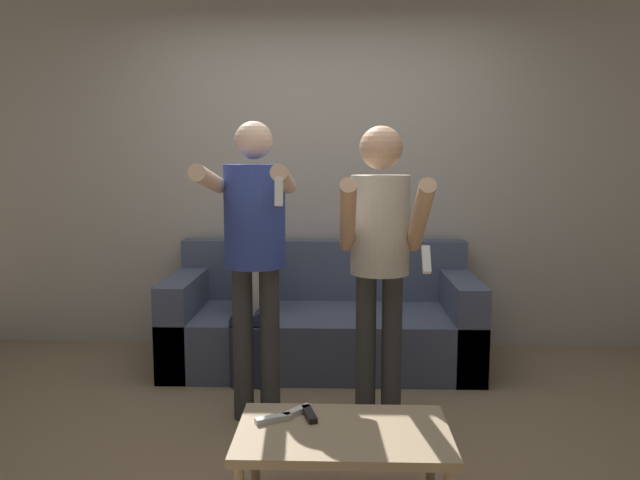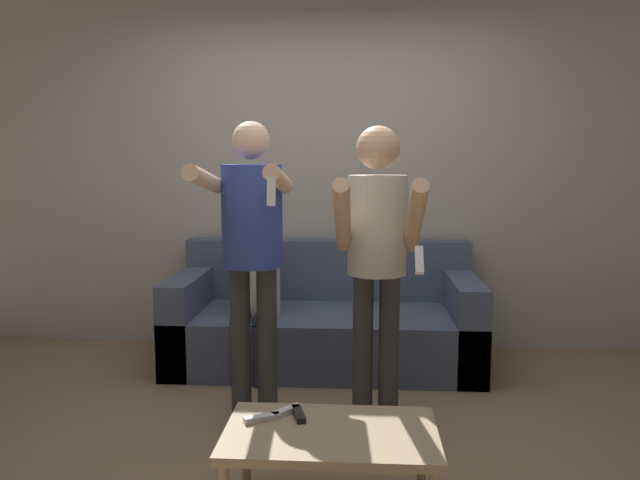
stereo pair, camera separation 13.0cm
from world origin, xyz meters
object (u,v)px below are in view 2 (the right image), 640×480
Objects in this scene: couch at (325,325)px; remote_mid at (298,414)px; coffee_table at (331,440)px; remote_far at (286,411)px; person_standing_left at (252,236)px; person_seated at (256,285)px; person_standing_right at (377,242)px; remote_near at (262,418)px.

couch is 1.80m from remote_mid.
coffee_table is at bearing -40.43° from remote_mid.
couch is at bearing 88.17° from remote_far.
couch is 15.32× the size of remote_far.
person_standing_left is 0.88m from person_seated.
couch is at bearing 108.71° from person_standing_right.
person_standing_left is at bearing 102.13° from remote_near.
person_seated is 1.61m from remote_far.
person_seated is 1.66m from remote_near.
person_standing_left is 1.05m from remote_far.
remote_near is (0.30, -1.62, -0.21)m from person_seated.
person_seated reaches higher than coffee_table.
person_standing_right reaches higher than remote_far.
person_seated is at bearing 135.69° from person_standing_right.
person_standing_right is 1.07m from remote_far.
person_seated reaches higher than remote_near.
person_standing_left is 1.47× the size of person_seated.
remote_far reaches higher than coffee_table.
couch reaches higher than remote_near.
coffee_table is at bearing -63.30° from person_standing_left.
remote_far is (0.09, 0.08, 0.00)m from remote_near.
remote_far is at bearing 142.92° from coffee_table.
remote_far is (-0.06, -1.77, 0.11)m from couch.
remote_mid is 0.06m from remote_far.
coffee_table is (0.47, -0.93, -0.69)m from person_standing_left.
couch is 2.49× the size of coffee_table.
person_standing_left is 1.25m from coffee_table.
remote_near is at bearing -119.09° from person_standing_right.
remote_far is (-0.39, -0.78, -0.61)m from person_standing_right.
person_seated reaches higher than couch.
person_standing_left is at bearing 116.70° from coffee_table.
person_standing_left reaches higher than remote_mid.
person_seated is at bearing 100.42° from remote_near.
person_standing_left reaches higher than person_seated.
person_standing_left is at bearing 109.35° from remote_far.
couch is at bearing 26.64° from person_seated.
person_standing_right is 1.45× the size of person_seated.
coffee_table is (0.14, -1.91, 0.06)m from couch.
couch is 13.87× the size of remote_near.
person_standing_right is 10.36× the size of remote_mid.
person_seated is (-0.11, 0.76, -0.42)m from person_standing_left.
remote_far is at bearing 40.92° from remote_near.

